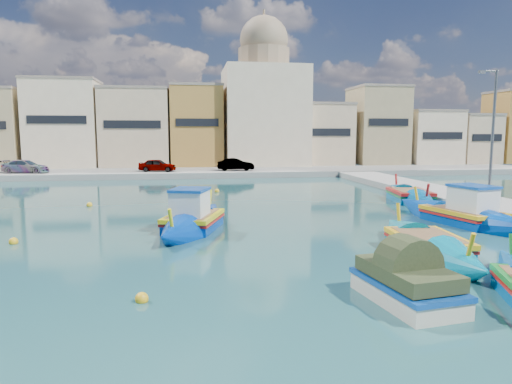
{
  "coord_description": "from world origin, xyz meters",
  "views": [
    {
      "loc": [
        0.51,
        -17.67,
        4.44
      ],
      "look_at": [
        4.0,
        6.0,
        1.4
      ],
      "focal_mm": 32.0,
      "sensor_mm": 36.0,
      "label": 1
    }
  ],
  "objects_px": {
    "quay_street_lamp": "(492,136)",
    "luzzu_cyan_mid": "(410,197)",
    "luzzu_cyan_south": "(427,247)",
    "church_block": "(264,103)",
    "luzzu_blue_cabin": "(193,222)",
    "luzzu_turquoise_cabin": "(463,217)",
    "tender_near": "(407,285)"
  },
  "relations": [
    {
      "from": "quay_street_lamp",
      "to": "luzzu_cyan_mid",
      "type": "xyz_separation_m",
      "value": [
        -2.44,
        4.52,
        -4.05
      ]
    },
    {
      "from": "luzzu_cyan_mid",
      "to": "luzzu_cyan_south",
      "type": "distance_m",
      "value": 14.04
    },
    {
      "from": "quay_street_lamp",
      "to": "church_block",
      "type": "bearing_deg",
      "value": 102.35
    },
    {
      "from": "church_block",
      "to": "quay_street_lamp",
      "type": "xyz_separation_m",
      "value": [
        7.44,
        -34.0,
        -4.07
      ]
    },
    {
      "from": "luzzu_blue_cabin",
      "to": "luzzu_cyan_mid",
      "type": "relative_size",
      "value": 0.93
    },
    {
      "from": "church_block",
      "to": "luzzu_cyan_south",
      "type": "height_order",
      "value": "church_block"
    },
    {
      "from": "luzzu_turquoise_cabin",
      "to": "luzzu_cyan_mid",
      "type": "height_order",
      "value": "luzzu_turquoise_cabin"
    },
    {
      "from": "church_block",
      "to": "luzzu_blue_cabin",
      "type": "relative_size",
      "value": 2.17
    },
    {
      "from": "luzzu_turquoise_cabin",
      "to": "luzzu_blue_cabin",
      "type": "bearing_deg",
      "value": 177.46
    },
    {
      "from": "quay_street_lamp",
      "to": "luzzu_cyan_mid",
      "type": "bearing_deg",
      "value": 118.39
    },
    {
      "from": "church_block",
      "to": "tender_near",
      "type": "height_order",
      "value": "church_block"
    },
    {
      "from": "quay_street_lamp",
      "to": "luzzu_cyan_south",
      "type": "bearing_deg",
      "value": -134.86
    },
    {
      "from": "luzzu_blue_cabin",
      "to": "luzzu_cyan_mid",
      "type": "bearing_deg",
      "value": 26.07
    },
    {
      "from": "luzzu_turquoise_cabin",
      "to": "luzzu_cyan_south",
      "type": "height_order",
      "value": "luzzu_turquoise_cabin"
    },
    {
      "from": "church_block",
      "to": "luzzu_turquoise_cabin",
      "type": "bearing_deg",
      "value": -83.86
    },
    {
      "from": "quay_street_lamp",
      "to": "luzzu_turquoise_cabin",
      "type": "relative_size",
      "value": 0.81
    },
    {
      "from": "luzzu_blue_cabin",
      "to": "luzzu_turquoise_cabin",
      "type": "bearing_deg",
      "value": -2.54
    },
    {
      "from": "luzzu_turquoise_cabin",
      "to": "luzzu_cyan_south",
      "type": "relative_size",
      "value": 1.17
    },
    {
      "from": "luzzu_blue_cabin",
      "to": "luzzu_cyan_mid",
      "type": "distance_m",
      "value": 15.96
    },
    {
      "from": "quay_street_lamp",
      "to": "luzzu_cyan_south",
      "type": "height_order",
      "value": "quay_street_lamp"
    },
    {
      "from": "luzzu_turquoise_cabin",
      "to": "luzzu_cyan_mid",
      "type": "xyz_separation_m",
      "value": [
        1.01,
        7.61,
        -0.09
      ]
    },
    {
      "from": "luzzu_cyan_mid",
      "to": "tender_near",
      "type": "height_order",
      "value": "luzzu_cyan_mid"
    },
    {
      "from": "church_block",
      "to": "luzzu_cyan_mid",
      "type": "bearing_deg",
      "value": -80.37
    },
    {
      "from": "luzzu_cyan_mid",
      "to": "luzzu_blue_cabin",
      "type": "bearing_deg",
      "value": -153.93
    },
    {
      "from": "luzzu_cyan_mid",
      "to": "tender_near",
      "type": "distance_m",
      "value": 19.39
    },
    {
      "from": "quay_street_lamp",
      "to": "luzzu_cyan_mid",
      "type": "distance_m",
      "value": 6.54
    },
    {
      "from": "luzzu_blue_cabin",
      "to": "tender_near",
      "type": "relative_size",
      "value": 2.61
    },
    {
      "from": "quay_street_lamp",
      "to": "tender_near",
      "type": "height_order",
      "value": "quay_street_lamp"
    },
    {
      "from": "luzzu_cyan_south",
      "to": "tender_near",
      "type": "bearing_deg",
      "value": -124.32
    },
    {
      "from": "quay_street_lamp",
      "to": "luzzu_turquoise_cabin",
      "type": "bearing_deg",
      "value": -138.26
    },
    {
      "from": "quay_street_lamp",
      "to": "tender_near",
      "type": "xyz_separation_m",
      "value": [
        -11.28,
        -12.74,
        -3.86
      ]
    },
    {
      "from": "church_block",
      "to": "luzzu_turquoise_cabin",
      "type": "xyz_separation_m",
      "value": [
        3.99,
        -37.08,
        -8.04
      ]
    }
  ]
}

